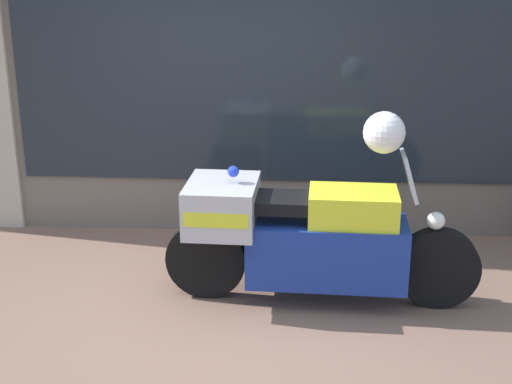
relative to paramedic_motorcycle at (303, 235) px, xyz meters
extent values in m
plane|color=#7A5B4C|center=(-0.76, -0.32, -0.56)|extent=(60.00, 60.00, 0.00)
cube|color=#6B6056|center=(-0.76, 1.68, 1.34)|extent=(5.91, 0.40, 3.81)
cube|color=#1E262D|center=(-0.36, 1.47, 1.39)|extent=(4.82, 0.02, 2.81)
cube|color=slate|center=(-0.40, 1.69, -0.29)|extent=(4.60, 0.30, 0.55)
cube|color=silver|center=(-0.40, 1.83, 0.60)|extent=(4.60, 0.02, 1.28)
cube|color=beige|center=(-0.40, 1.69, 1.23)|extent=(4.60, 0.30, 0.02)
cube|color=navy|center=(-2.02, 1.69, 1.27)|extent=(0.18, 0.04, 0.06)
cube|color=black|center=(-0.94, 1.69, 1.27)|extent=(0.18, 0.04, 0.06)
cube|color=#195623|center=(0.14, 1.69, 1.27)|extent=(0.18, 0.04, 0.06)
cube|color=#C68E19|center=(1.22, 1.69, 1.27)|extent=(0.18, 0.04, 0.06)
cube|color=white|center=(-2.01, 1.63, 0.12)|extent=(0.19, 0.01, 0.27)
cube|color=#2866B7|center=(-0.93, 1.63, 0.12)|extent=(0.19, 0.02, 0.27)
cube|color=#2D8E42|center=(0.14, 1.63, 0.12)|extent=(0.19, 0.03, 0.27)
cube|color=red|center=(1.21, 1.63, 0.12)|extent=(0.19, 0.02, 0.27)
cylinder|color=black|center=(1.06, -0.04, -0.24)|extent=(0.66, 0.17, 0.65)
cylinder|color=black|center=(-0.78, 0.03, -0.24)|extent=(0.66, 0.17, 0.65)
cube|color=navy|center=(0.19, -0.01, -0.13)|extent=(1.27, 0.57, 0.50)
cube|color=yellow|center=(0.38, -0.02, 0.23)|extent=(0.70, 0.49, 0.28)
cube|color=black|center=(-0.09, 0.00, 0.26)|extent=(0.74, 0.42, 0.10)
cube|color=#B7B7BC|center=(-0.64, 0.03, 0.22)|extent=(0.57, 0.71, 0.38)
cube|color=yellow|center=(-0.64, 0.03, 0.22)|extent=(0.52, 0.71, 0.11)
cube|color=#B2BCC6|center=(0.79, -0.03, 0.51)|extent=(0.15, 0.37, 0.35)
sphere|color=white|center=(1.02, -0.04, 0.16)|extent=(0.14, 0.14, 0.14)
sphere|color=blue|center=(-0.55, 0.02, 0.50)|extent=(0.09, 0.09, 0.09)
sphere|color=white|center=(0.59, -0.02, 0.84)|extent=(0.32, 0.32, 0.32)
camera|label=1|loc=(-0.06, -5.23, 2.10)|focal=50.00mm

